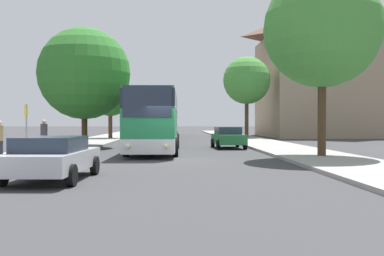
{
  "coord_description": "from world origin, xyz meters",
  "views": [
    {
      "loc": [
        -0.0,
        -20.9,
        1.78
      ],
      "look_at": [
        1.44,
        14.73,
        1.28
      ],
      "focal_mm": 42.0,
      "sensor_mm": 36.0,
      "label": 1
    }
  ],
  "objects_px": {
    "parked_car_right_near": "(228,137)",
    "tree_right_near": "(322,29)",
    "tree_left_near": "(84,74)",
    "tree_right_mid": "(247,81)",
    "bus_middle": "(161,122)",
    "bus_stop_sign": "(26,124)",
    "bus_front": "(155,121)",
    "pedestrian_waiting_near": "(44,136)",
    "tree_left_far": "(110,96)",
    "parked_car_left_curb": "(52,157)",
    "bus_rear": "(163,122)"
  },
  "relations": [
    {
      "from": "bus_rear",
      "to": "tree_right_mid",
      "type": "relative_size",
      "value": 1.34
    },
    {
      "from": "bus_middle",
      "to": "tree_right_mid",
      "type": "height_order",
      "value": "tree_right_mid"
    },
    {
      "from": "pedestrian_waiting_near",
      "to": "tree_right_near",
      "type": "relative_size",
      "value": 0.2
    },
    {
      "from": "tree_right_near",
      "to": "pedestrian_waiting_near",
      "type": "bearing_deg",
      "value": 168.35
    },
    {
      "from": "parked_car_right_near",
      "to": "tree_right_mid",
      "type": "xyz_separation_m",
      "value": [
        4.0,
        16.89,
        5.35
      ]
    },
    {
      "from": "parked_car_left_curb",
      "to": "parked_car_right_near",
      "type": "height_order",
      "value": "parked_car_right_near"
    },
    {
      "from": "tree_left_far",
      "to": "bus_front",
      "type": "bearing_deg",
      "value": -74.52
    },
    {
      "from": "bus_rear",
      "to": "parked_car_left_curb",
      "type": "bearing_deg",
      "value": -91.85
    },
    {
      "from": "bus_rear",
      "to": "parked_car_right_near",
      "type": "xyz_separation_m",
      "value": [
        4.99,
        -25.06,
        -1.05
      ]
    },
    {
      "from": "bus_middle",
      "to": "tree_left_near",
      "type": "height_order",
      "value": "tree_left_near"
    },
    {
      "from": "parked_car_right_near",
      "to": "bus_middle",
      "type": "bearing_deg",
      "value": -67.04
    },
    {
      "from": "tree_left_near",
      "to": "tree_right_mid",
      "type": "distance_m",
      "value": 20.91
    },
    {
      "from": "parked_car_left_curb",
      "to": "bus_stop_sign",
      "type": "height_order",
      "value": "bus_stop_sign"
    },
    {
      "from": "bus_middle",
      "to": "pedestrian_waiting_near",
      "type": "height_order",
      "value": "bus_middle"
    },
    {
      "from": "tree_right_near",
      "to": "parked_car_left_curb",
      "type": "bearing_deg",
      "value": -145.2
    },
    {
      "from": "pedestrian_waiting_near",
      "to": "tree_left_far",
      "type": "relative_size",
      "value": 0.28
    },
    {
      "from": "bus_middle",
      "to": "tree_right_near",
      "type": "xyz_separation_m",
      "value": [
        8.29,
        -18.71,
        4.49
      ]
    },
    {
      "from": "bus_rear",
      "to": "tree_right_near",
      "type": "relative_size",
      "value": 1.28
    },
    {
      "from": "bus_middle",
      "to": "bus_rear",
      "type": "height_order",
      "value": "bus_rear"
    },
    {
      "from": "parked_car_right_near",
      "to": "bus_rear",
      "type": "bearing_deg",
      "value": -81.47
    },
    {
      "from": "bus_stop_sign",
      "to": "tree_right_mid",
      "type": "distance_m",
      "value": 29.51
    },
    {
      "from": "bus_middle",
      "to": "bus_stop_sign",
      "type": "xyz_separation_m",
      "value": [
        -5.83,
        -18.35,
        -0.03
      ]
    },
    {
      "from": "bus_stop_sign",
      "to": "bus_middle",
      "type": "bearing_deg",
      "value": 72.37
    },
    {
      "from": "parked_car_left_curb",
      "to": "bus_front",
      "type": "bearing_deg",
      "value": 81.29
    },
    {
      "from": "pedestrian_waiting_near",
      "to": "tree_left_near",
      "type": "distance_m",
      "value": 8.14
    },
    {
      "from": "bus_front",
      "to": "bus_middle",
      "type": "distance_m",
      "value": 13.75
    },
    {
      "from": "tree_left_near",
      "to": "parked_car_right_near",
      "type": "bearing_deg",
      "value": -7.1
    },
    {
      "from": "parked_car_left_curb",
      "to": "tree_left_near",
      "type": "bearing_deg",
      "value": 101.05
    },
    {
      "from": "bus_middle",
      "to": "tree_right_mid",
      "type": "relative_size",
      "value": 1.33
    },
    {
      "from": "tree_left_near",
      "to": "bus_rear",
      "type": "bearing_deg",
      "value": 78.59
    },
    {
      "from": "pedestrian_waiting_near",
      "to": "tree_left_near",
      "type": "height_order",
      "value": "tree_left_near"
    },
    {
      "from": "bus_front",
      "to": "tree_left_near",
      "type": "xyz_separation_m",
      "value": [
        -5.05,
        4.95,
        3.25
      ]
    },
    {
      "from": "bus_stop_sign",
      "to": "tree_right_near",
      "type": "xyz_separation_m",
      "value": [
        14.12,
        -0.35,
        4.52
      ]
    },
    {
      "from": "bus_rear",
      "to": "bus_stop_sign",
      "type": "bearing_deg",
      "value": -98.23
    },
    {
      "from": "pedestrian_waiting_near",
      "to": "tree_left_far",
      "type": "bearing_deg",
      "value": 115.98
    },
    {
      "from": "bus_stop_sign",
      "to": "bus_front",
      "type": "bearing_deg",
      "value": 37.95
    },
    {
      "from": "bus_stop_sign",
      "to": "parked_car_right_near",
      "type": "bearing_deg",
      "value": 38.03
    },
    {
      "from": "bus_stop_sign",
      "to": "tree_right_near",
      "type": "height_order",
      "value": "tree_right_near"
    },
    {
      "from": "tree_left_near",
      "to": "tree_right_near",
      "type": "xyz_separation_m",
      "value": [
        13.27,
        -9.91,
        1.11
      ]
    },
    {
      "from": "tree_right_near",
      "to": "tree_right_mid",
      "type": "distance_m",
      "value": 25.59
    },
    {
      "from": "bus_rear",
      "to": "parked_car_right_near",
      "type": "distance_m",
      "value": 25.58
    },
    {
      "from": "parked_car_right_near",
      "to": "tree_right_near",
      "type": "distance_m",
      "value": 10.83
    },
    {
      "from": "bus_stop_sign",
      "to": "pedestrian_waiting_near",
      "type": "relative_size",
      "value": 1.42
    },
    {
      "from": "tree_left_near",
      "to": "tree_right_near",
      "type": "distance_m",
      "value": 16.6
    },
    {
      "from": "pedestrian_waiting_near",
      "to": "bus_middle",
      "type": "bearing_deg",
      "value": 97.57
    },
    {
      "from": "parked_car_right_near",
      "to": "tree_left_near",
      "type": "xyz_separation_m",
      "value": [
        -9.8,
        1.22,
        4.34
      ]
    },
    {
      "from": "bus_rear",
      "to": "tree_right_mid",
      "type": "bearing_deg",
      "value": -40.84
    },
    {
      "from": "parked_car_right_near",
      "to": "bus_stop_sign",
      "type": "relative_size",
      "value": 1.74
    },
    {
      "from": "pedestrian_waiting_near",
      "to": "tree_left_near",
      "type": "relative_size",
      "value": 0.21
    },
    {
      "from": "bus_middle",
      "to": "bus_stop_sign",
      "type": "relative_size",
      "value": 4.56
    }
  ]
}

